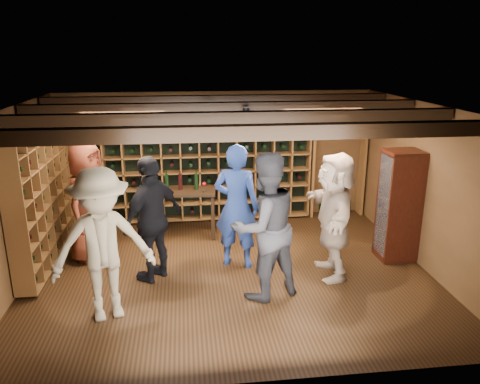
{
  "coord_description": "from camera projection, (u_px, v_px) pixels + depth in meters",
  "views": [
    {
      "loc": [
        -0.62,
        -6.45,
        3.27
      ],
      "look_at": [
        0.18,
        0.2,
        1.21
      ],
      "focal_mm": 35.0,
      "sensor_mm": 36.0,
      "label": 1
    }
  ],
  "objects": [
    {
      "name": "guest_khaki",
      "position": [
        102.0,
        245.0,
        5.69
      ],
      "size": [
        1.41,
        1.06,
        1.95
      ],
      "primitive_type": "imported",
      "rotation": [
        0.0,
        0.0,
        0.3
      ],
      "color": "#7F7358",
      "rests_on": "ground"
    },
    {
      "name": "guest_red_floral",
      "position": [
        88.0,
        202.0,
        7.33
      ],
      "size": [
        0.89,
        1.09,
        1.92
      ],
      "primitive_type": "imported",
      "rotation": [
        0.0,
        0.0,
        1.22
      ],
      "color": "maroon",
      "rests_on": "ground"
    },
    {
      "name": "room_shell",
      "position": [
        228.0,
        112.0,
        6.49
      ],
      "size": [
        6.0,
        6.0,
        6.0
      ],
      "color": "brown",
      "rests_on": "ground"
    },
    {
      "name": "wine_rack_left",
      "position": [
        43.0,
        191.0,
        7.28
      ],
      "size": [
        0.3,
        2.65,
        2.2
      ],
      "color": "brown",
      "rests_on": "ground"
    },
    {
      "name": "man_grey_suit",
      "position": [
        265.0,
        227.0,
        6.2
      ],
      "size": [
        1.19,
        1.07,
        2.01
      ],
      "primitive_type": "imported",
      "rotation": [
        0.0,
        0.0,
        3.52
      ],
      "color": "black",
      "rests_on": "ground"
    },
    {
      "name": "ground",
      "position": [
        230.0,
        272.0,
        7.16
      ],
      "size": [
        6.0,
        6.0,
        0.0
      ],
      "primitive_type": "plane",
      "color": "black",
      "rests_on": "ground"
    },
    {
      "name": "guest_beige",
      "position": [
        334.0,
        215.0,
        6.83
      ],
      "size": [
        0.69,
        1.78,
        1.88
      ],
      "primitive_type": "imported",
      "rotation": [
        0.0,
        0.0,
        4.63
      ],
      "color": "tan",
      "rests_on": "ground"
    },
    {
      "name": "wine_rack_back",
      "position": [
        190.0,
        164.0,
        8.97
      ],
      "size": [
        4.65,
        0.3,
        2.2
      ],
      "color": "brown",
      "rests_on": "ground"
    },
    {
      "name": "man_blue_shirt",
      "position": [
        237.0,
        206.0,
        7.12
      ],
      "size": [
        0.83,
        0.69,
        1.93
      ],
      "primitive_type": "imported",
      "rotation": [
        0.0,
        0.0,
        2.76
      ],
      "color": "navy",
      "rests_on": "ground"
    },
    {
      "name": "crate_shelf",
      "position": [
        340.0,
        139.0,
        9.17
      ],
      "size": [
        1.2,
        0.32,
        2.07
      ],
      "color": "brown",
      "rests_on": "ground"
    },
    {
      "name": "tasting_table",
      "position": [
        183.0,
        196.0,
        8.32
      ],
      "size": [
        1.18,
        0.65,
        1.14
      ],
      "rotation": [
        0.0,
        0.0,
        -0.07
      ],
      "color": "black",
      "rests_on": "ground"
    },
    {
      "name": "guest_woman_black",
      "position": [
        153.0,
        219.0,
        6.7
      ],
      "size": [
        1.05,
        1.12,
        1.86
      ],
      "primitive_type": "imported",
      "rotation": [
        0.0,
        0.0,
        4.0
      ],
      "color": "black",
      "rests_on": "ground"
    },
    {
      "name": "display_cabinet",
      "position": [
        398.0,
        208.0,
        7.4
      ],
      "size": [
        0.55,
        0.5,
        1.75
      ],
      "color": "#35120A",
      "rests_on": "ground"
    }
  ]
}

